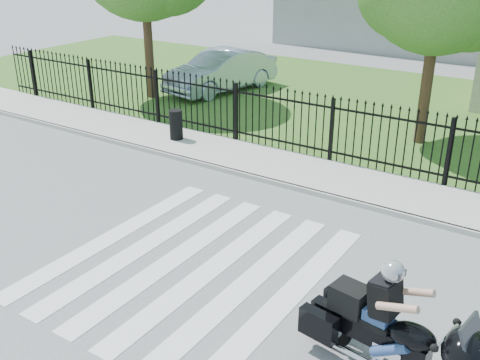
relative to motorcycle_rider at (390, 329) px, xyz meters
The scene contains 9 objects.
ground 4.13m from the motorcycle_rider, 169.00° to the left, with size 120.00×120.00×0.00m, color slate.
crosswalk 4.13m from the motorcycle_rider, 169.00° to the left, with size 5.00×5.50×0.01m, color silver, non-canonical shape.
sidewalk 7.05m from the motorcycle_rider, 124.62° to the left, with size 40.00×2.00×0.12m, color #ADAAA3.
curb 6.26m from the motorcycle_rider, 129.86° to the left, with size 40.00×0.12×0.12m, color #ADAAA3.
grass_strip 13.40m from the motorcycle_rider, 107.33° to the left, with size 40.00×12.00×0.02m, color #32581E.
iron_fence 7.86m from the motorcycle_rider, 120.47° to the left, with size 26.00×0.04×1.80m.
motorcycle_rider is the anchor object (origin of this frame).
parked_car 15.72m from the motorcycle_rider, 133.30° to the left, with size 1.66×4.75×1.56m, color #9BAAC3.
litter_bin 10.29m from the motorcycle_rider, 145.45° to the left, with size 0.39×0.39×0.87m, color black.
Camera 1 is at (5.65, -7.00, 5.63)m, focal length 42.00 mm.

